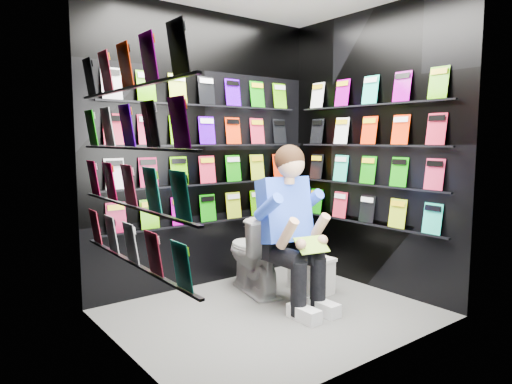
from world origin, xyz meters
TOP-DOWN VIEW (x-y plane):
  - floor at (0.00, 0.00)m, footprint 2.40×2.40m
  - wall_back at (0.00, 1.00)m, footprint 2.40×0.04m
  - wall_front at (0.00, -1.00)m, footprint 2.40×0.04m
  - wall_left at (-1.20, 0.00)m, footprint 0.04×2.00m
  - wall_right at (1.20, 0.00)m, footprint 0.04×2.00m
  - comics_back at (0.00, 0.97)m, footprint 2.10×0.06m
  - comics_left at (-1.17, 0.00)m, footprint 0.06×1.70m
  - comics_right at (1.17, 0.00)m, footprint 0.06×1.70m
  - toilet at (0.22, 0.50)m, footprint 0.57×0.82m
  - longbox at (0.64, 0.21)m, footprint 0.23×0.41m
  - longbox_lid at (0.64, 0.21)m, footprint 0.25×0.43m
  - reader at (0.22, 0.12)m, footprint 0.72×0.91m
  - held_comic at (0.22, -0.23)m, footprint 0.28×0.20m

SIDE VIEW (x-z plane):
  - floor at x=0.00m, z-range 0.00..0.00m
  - longbox at x=0.64m, z-range 0.00..0.30m
  - longbox_lid at x=0.64m, z-range 0.30..0.33m
  - toilet at x=0.22m, z-range 0.00..0.73m
  - held_comic at x=0.22m, z-range 0.53..0.63m
  - reader at x=0.22m, z-range 0.04..1.55m
  - wall_back at x=0.00m, z-range 0.00..2.60m
  - wall_front at x=0.00m, z-range 0.00..2.60m
  - wall_left at x=-1.20m, z-range 0.00..2.60m
  - wall_right at x=1.20m, z-range 0.00..2.60m
  - comics_back at x=0.00m, z-range 0.62..1.99m
  - comics_left at x=-1.17m, z-range 0.62..1.99m
  - comics_right at x=1.17m, z-range 0.62..1.99m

